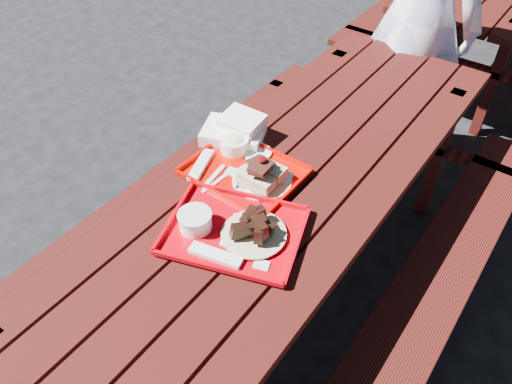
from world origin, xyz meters
TOP-DOWN VIEW (x-y plane):
  - ground at (0.00, 0.00)m, footprint 60.00×60.00m
  - picnic_table_near at (-0.00, 0.00)m, footprint 1.41×2.40m
  - near_tray at (-0.13, -0.02)m, footprint 0.40×0.34m
  - far_tray at (0.01, -0.30)m, footprint 0.51×0.45m
  - white_cloth at (-0.29, 0.11)m, footprint 0.28×0.24m
  - person at (-0.06, 1.31)m, footprint 0.71×0.54m

SIDE VIEW (x-z plane):
  - ground at x=0.00m, z-range 0.00..0.00m
  - picnic_table_near at x=0.00m, z-range 0.19..0.94m
  - far_tray at x=0.01m, z-range 0.74..0.81m
  - near_tray at x=-0.13m, z-range 0.72..0.84m
  - white_cloth at x=-0.29m, z-range 0.74..0.84m
  - person at x=-0.06m, z-range 0.00..1.76m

